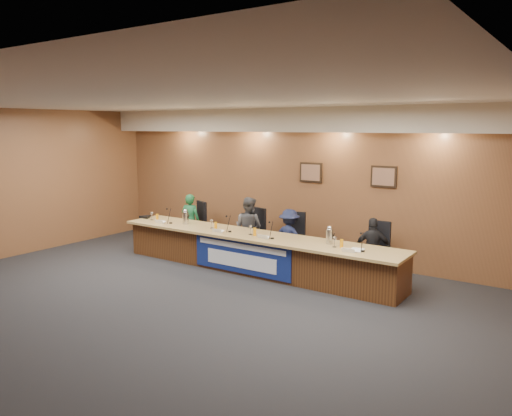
# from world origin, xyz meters

# --- Properties ---
(floor) EXTENTS (10.00, 10.00, 0.00)m
(floor) POSITION_xyz_m (0.00, 0.00, 0.00)
(floor) COLOR black
(floor) RESTS_ON ground
(ceiling) EXTENTS (10.00, 8.00, 0.04)m
(ceiling) POSITION_xyz_m (0.00, 0.00, 3.20)
(ceiling) COLOR silver
(ceiling) RESTS_ON wall_back
(wall_back) EXTENTS (10.00, 0.04, 3.20)m
(wall_back) POSITION_xyz_m (0.00, 4.00, 1.60)
(wall_back) COLOR brown
(wall_back) RESTS_ON floor
(soffit) EXTENTS (10.00, 0.50, 0.50)m
(soffit) POSITION_xyz_m (0.00, 3.75, 2.95)
(soffit) COLOR beige
(soffit) RESTS_ON wall_back
(dais_body) EXTENTS (6.00, 0.80, 0.70)m
(dais_body) POSITION_xyz_m (0.00, 2.40, 0.35)
(dais_body) COLOR #4A2912
(dais_body) RESTS_ON floor
(dais_top) EXTENTS (6.10, 0.95, 0.05)m
(dais_top) POSITION_xyz_m (0.00, 2.35, 0.72)
(dais_top) COLOR #A1824B
(dais_top) RESTS_ON dais_body
(banner) EXTENTS (2.20, 0.02, 0.65)m
(banner) POSITION_xyz_m (0.00, 1.99, 0.38)
(banner) COLOR navy
(banner) RESTS_ON dais_body
(banner_text_upper) EXTENTS (2.00, 0.01, 0.10)m
(banner_text_upper) POSITION_xyz_m (0.00, 1.97, 0.58)
(banner_text_upper) COLOR silver
(banner_text_upper) RESTS_ON banner
(banner_text_lower) EXTENTS (1.60, 0.01, 0.28)m
(banner_text_lower) POSITION_xyz_m (0.00, 1.97, 0.30)
(banner_text_lower) COLOR silver
(banner_text_lower) RESTS_ON banner
(wall_photo_left) EXTENTS (0.52, 0.04, 0.42)m
(wall_photo_left) POSITION_xyz_m (0.40, 3.97, 1.85)
(wall_photo_left) COLOR black
(wall_photo_left) RESTS_ON wall_back
(wall_photo_right) EXTENTS (0.52, 0.04, 0.42)m
(wall_photo_right) POSITION_xyz_m (2.00, 3.97, 1.85)
(wall_photo_right) COLOR black
(wall_photo_right) RESTS_ON wall_back
(panelist_a) EXTENTS (0.52, 0.41, 1.28)m
(panelist_a) POSITION_xyz_m (-2.29, 3.12, 0.64)
(panelist_a) COLOR #16532C
(panelist_a) RESTS_ON floor
(panelist_b) EXTENTS (0.66, 0.52, 1.34)m
(panelist_b) POSITION_xyz_m (-0.63, 3.12, 0.67)
(panelist_b) COLOR #48484D
(panelist_b) RESTS_ON floor
(panelist_c) EXTENTS (0.77, 0.45, 1.17)m
(panelist_c) POSITION_xyz_m (0.39, 3.12, 0.59)
(panelist_c) COLOR #141B39
(panelist_c) RESTS_ON floor
(panelist_d) EXTENTS (0.75, 0.52, 1.18)m
(panelist_d) POSITION_xyz_m (2.16, 3.12, 0.59)
(panelist_d) COLOR black
(panelist_d) RESTS_ON floor
(office_chair_a) EXTENTS (0.63, 0.63, 0.08)m
(office_chair_a) POSITION_xyz_m (-2.29, 3.22, 0.48)
(office_chair_a) COLOR black
(office_chair_a) RESTS_ON floor
(office_chair_b) EXTENTS (0.58, 0.58, 0.08)m
(office_chair_b) POSITION_xyz_m (-0.63, 3.22, 0.48)
(office_chair_b) COLOR black
(office_chair_b) RESTS_ON floor
(office_chair_c) EXTENTS (0.55, 0.55, 0.08)m
(office_chair_c) POSITION_xyz_m (0.39, 3.22, 0.48)
(office_chair_c) COLOR black
(office_chair_c) RESTS_ON floor
(office_chair_d) EXTENTS (0.49, 0.49, 0.08)m
(office_chair_d) POSITION_xyz_m (2.16, 3.22, 0.48)
(office_chair_d) COLOR black
(office_chair_d) RESTS_ON floor
(nameplate_a) EXTENTS (0.24, 0.08, 0.10)m
(nameplate_a) POSITION_xyz_m (-2.29, 2.12, 0.80)
(nameplate_a) COLOR white
(nameplate_a) RESTS_ON dais_top
(microphone_a) EXTENTS (0.07, 0.07, 0.02)m
(microphone_a) POSITION_xyz_m (-2.07, 2.24, 0.76)
(microphone_a) COLOR black
(microphone_a) RESTS_ON dais_top
(juice_glass_a) EXTENTS (0.06, 0.06, 0.15)m
(juice_glass_a) POSITION_xyz_m (-2.54, 2.30, 0.82)
(juice_glass_a) COLOR orange
(juice_glass_a) RESTS_ON dais_top
(water_glass_a) EXTENTS (0.08, 0.08, 0.18)m
(water_glass_a) POSITION_xyz_m (-2.68, 2.28, 0.84)
(water_glass_a) COLOR silver
(water_glass_a) RESTS_ON dais_top
(nameplate_b) EXTENTS (0.24, 0.08, 0.10)m
(nameplate_b) POSITION_xyz_m (-0.66, 2.07, 0.80)
(nameplate_b) COLOR white
(nameplate_b) RESTS_ON dais_top
(microphone_b) EXTENTS (0.07, 0.07, 0.02)m
(microphone_b) POSITION_xyz_m (-0.48, 2.27, 0.76)
(microphone_b) COLOR black
(microphone_b) RESTS_ON dais_top
(juice_glass_b) EXTENTS (0.06, 0.06, 0.15)m
(juice_glass_b) POSITION_xyz_m (-0.86, 2.30, 0.82)
(juice_glass_b) COLOR orange
(juice_glass_b) RESTS_ON dais_top
(water_glass_b) EXTENTS (0.08, 0.08, 0.18)m
(water_glass_b) POSITION_xyz_m (-1.00, 2.34, 0.84)
(water_glass_b) COLOR silver
(water_glass_b) RESTS_ON dais_top
(nameplate_c) EXTENTS (0.24, 0.08, 0.10)m
(nameplate_c) POSITION_xyz_m (0.39, 2.13, 0.80)
(nameplate_c) COLOR white
(nameplate_c) RESTS_ON dais_top
(microphone_c) EXTENTS (0.07, 0.07, 0.02)m
(microphone_c) POSITION_xyz_m (0.54, 2.23, 0.76)
(microphone_c) COLOR black
(microphone_c) RESTS_ON dais_top
(juice_glass_c) EXTENTS (0.06, 0.06, 0.15)m
(juice_glass_c) POSITION_xyz_m (0.12, 2.27, 0.82)
(juice_glass_c) COLOR orange
(juice_glass_c) RESTS_ON dais_top
(water_glass_c) EXTENTS (0.08, 0.08, 0.18)m
(water_glass_c) POSITION_xyz_m (0.01, 2.29, 0.84)
(water_glass_c) COLOR silver
(water_glass_c) RESTS_ON dais_top
(nameplate_d) EXTENTS (0.24, 0.08, 0.10)m
(nameplate_d) POSITION_xyz_m (2.14, 2.08, 0.80)
(nameplate_d) COLOR white
(nameplate_d) RESTS_ON dais_top
(microphone_d) EXTENTS (0.07, 0.07, 0.02)m
(microphone_d) POSITION_xyz_m (2.31, 2.27, 0.76)
(microphone_d) COLOR black
(microphone_d) RESTS_ON dais_top
(juice_glass_d) EXTENTS (0.06, 0.06, 0.15)m
(juice_glass_d) POSITION_xyz_m (1.91, 2.31, 0.82)
(juice_glass_d) COLOR orange
(juice_glass_d) RESTS_ON dais_top
(water_glass_d) EXTENTS (0.08, 0.08, 0.18)m
(water_glass_d) POSITION_xyz_m (1.79, 2.28, 0.84)
(water_glass_d) COLOR silver
(water_glass_d) RESTS_ON dais_top
(carafe_left) EXTENTS (0.13, 0.13, 0.26)m
(carafe_left) POSITION_xyz_m (-1.75, 2.37, 0.88)
(carafe_left) COLOR silver
(carafe_left) RESTS_ON dais_top
(carafe_right) EXTENTS (0.12, 0.12, 0.26)m
(carafe_right) POSITION_xyz_m (1.60, 2.46, 0.88)
(carafe_right) COLOR silver
(carafe_right) RESTS_ON dais_top
(speakerphone) EXTENTS (0.32, 0.32, 0.05)m
(speakerphone) POSITION_xyz_m (-2.99, 2.38, 0.78)
(speakerphone) COLOR black
(speakerphone) RESTS_ON dais_top
(paper_stack) EXTENTS (0.26, 0.33, 0.01)m
(paper_stack) POSITION_xyz_m (2.18, 2.31, 0.75)
(paper_stack) COLOR white
(paper_stack) RESTS_ON dais_top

